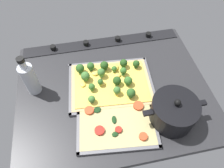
{
  "coord_description": "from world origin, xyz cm",
  "views": [
    {
      "loc": [
        11.14,
        52.46,
        75.79
      ],
      "look_at": [
        0.86,
        1.0,
        4.97
      ],
      "focal_mm": 33.63,
      "sensor_mm": 36.0,
      "label": 1
    }
  ],
  "objects_px": {
    "veggie_pizza_back": "(116,119)",
    "baking_tray_front": "(111,85)",
    "cooking_pot": "(173,112)",
    "oil_bottle": "(30,78)",
    "baking_tray_back": "(116,120)",
    "broccoli_pizza": "(110,81)"
  },
  "relations": [
    {
      "from": "broccoli_pizza",
      "to": "cooking_pot",
      "type": "distance_m",
      "value": 0.3
    },
    {
      "from": "baking_tray_front",
      "to": "cooking_pot",
      "type": "distance_m",
      "value": 0.29
    },
    {
      "from": "baking_tray_back",
      "to": "cooking_pot",
      "type": "bearing_deg",
      "value": 171.1
    },
    {
      "from": "oil_bottle",
      "to": "baking_tray_back",
      "type": "bearing_deg",
      "value": 145.83
    },
    {
      "from": "cooking_pot",
      "to": "oil_bottle",
      "type": "xyz_separation_m",
      "value": [
        0.53,
        -0.25,
        0.03
      ]
    },
    {
      "from": "baking_tray_front",
      "to": "veggie_pizza_back",
      "type": "relative_size",
      "value": 1.27
    },
    {
      "from": "broccoli_pizza",
      "to": "veggie_pizza_back",
      "type": "relative_size",
      "value": 1.18
    },
    {
      "from": "cooking_pot",
      "to": "baking_tray_front",
      "type": "bearing_deg",
      "value": -45.94
    },
    {
      "from": "veggie_pizza_back",
      "to": "oil_bottle",
      "type": "height_order",
      "value": "oil_bottle"
    },
    {
      "from": "broccoli_pizza",
      "to": "cooking_pot",
      "type": "height_order",
      "value": "cooking_pot"
    },
    {
      "from": "baking_tray_front",
      "to": "baking_tray_back",
      "type": "distance_m",
      "value": 0.17
    },
    {
      "from": "veggie_pizza_back",
      "to": "baking_tray_front",
      "type": "bearing_deg",
      "value": -94.5
    },
    {
      "from": "baking_tray_front",
      "to": "veggie_pizza_back",
      "type": "xyz_separation_m",
      "value": [
        0.01,
        0.17,
        0.01
      ]
    },
    {
      "from": "oil_bottle",
      "to": "broccoli_pizza",
      "type": "bearing_deg",
      "value": 174.41
    },
    {
      "from": "veggie_pizza_back",
      "to": "broccoli_pizza",
      "type": "bearing_deg",
      "value": -93.16
    },
    {
      "from": "cooking_pot",
      "to": "baking_tray_back",
      "type": "bearing_deg",
      "value": -8.9
    },
    {
      "from": "veggie_pizza_back",
      "to": "cooking_pot",
      "type": "height_order",
      "value": "cooking_pot"
    },
    {
      "from": "broccoli_pizza",
      "to": "baking_tray_back",
      "type": "relative_size",
      "value": 1.09
    },
    {
      "from": "veggie_pizza_back",
      "to": "cooking_pot",
      "type": "bearing_deg",
      "value": 171.25
    },
    {
      "from": "oil_bottle",
      "to": "cooking_pot",
      "type": "bearing_deg",
      "value": 154.9
    },
    {
      "from": "baking_tray_back",
      "to": "cooking_pot",
      "type": "relative_size",
      "value": 1.37
    },
    {
      "from": "baking_tray_back",
      "to": "veggie_pizza_back",
      "type": "relative_size",
      "value": 1.09
    }
  ]
}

